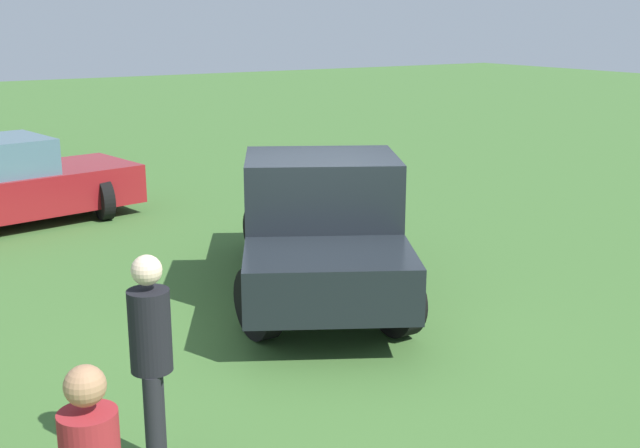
# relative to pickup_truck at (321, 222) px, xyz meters

# --- Properties ---
(ground_plane) EXTENTS (80.00, 80.00, 0.00)m
(ground_plane) POSITION_rel_pickup_truck_xyz_m (0.75, -0.48, -0.95)
(ground_plane) COLOR #3D662D
(pickup_truck) EXTENTS (5.07, 3.88, 1.83)m
(pickup_truck) POSITION_rel_pickup_truck_xyz_m (0.00, 0.00, 0.00)
(pickup_truck) COLOR black
(pickup_truck) RESTS_ON ground_plane
(person_visitor) EXTENTS (0.43, 0.43, 1.77)m
(person_visitor) POSITION_rel_pickup_truck_xyz_m (2.83, -3.26, 0.05)
(person_visitor) COLOR black
(person_visitor) RESTS_ON ground_plane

